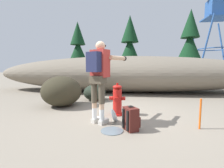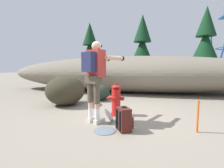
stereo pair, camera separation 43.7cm
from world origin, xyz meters
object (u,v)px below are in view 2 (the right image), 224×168
(fire_hydrant, at_px, (116,100))
(utility_worker, at_px, (96,71))
(survey_stake, at_px, (198,116))
(boulder_mid, at_px, (99,92))
(spare_backpack, at_px, (124,119))
(boulder_large, at_px, (65,90))

(fire_hydrant, height_order, utility_worker, utility_worker)
(fire_hydrant, distance_m, survey_stake, 1.84)
(boulder_mid, height_order, survey_stake, survey_stake)
(fire_hydrant, xyz_separation_m, survey_stake, (1.68, -0.73, -0.07))
(utility_worker, distance_m, spare_backpack, 1.16)
(boulder_large, bearing_deg, survey_stake, -22.64)
(spare_backpack, bearing_deg, fire_hydrant, 79.08)
(boulder_large, distance_m, boulder_mid, 1.27)
(fire_hydrant, distance_m, utility_worker, 1.01)
(fire_hydrant, height_order, spare_backpack, fire_hydrant)
(spare_backpack, relative_size, survey_stake, 0.78)
(boulder_large, distance_m, survey_stake, 3.77)
(boulder_large, height_order, boulder_mid, boulder_large)
(fire_hydrant, relative_size, spare_backpack, 1.72)
(utility_worker, distance_m, survey_stake, 2.16)
(boulder_large, xyz_separation_m, boulder_mid, (0.81, 0.97, -0.18))
(fire_hydrant, height_order, survey_stake, fire_hydrant)
(spare_backpack, bearing_deg, boulder_large, 110.80)
(fire_hydrant, relative_size, boulder_large, 0.67)
(fire_hydrant, bearing_deg, utility_worker, -116.96)
(fire_hydrant, xyz_separation_m, boulder_large, (-1.79, 0.72, 0.09))
(utility_worker, xyz_separation_m, boulder_large, (-1.47, 1.34, -0.65))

